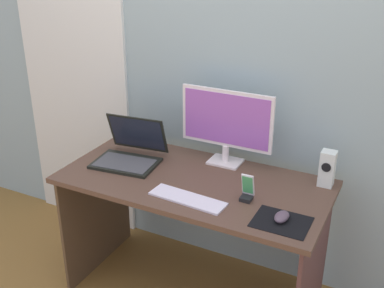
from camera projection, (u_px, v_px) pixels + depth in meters
name	position (u px, v px, depth m)	size (l,w,h in m)	color
wall_back	(229.00, 68.00, 2.64)	(6.00, 0.04, 2.50)	#97ADB4
door_left	(76.00, 85.00, 3.16)	(0.82, 0.02, 2.02)	white
desk	(194.00, 206.00, 2.55)	(1.40, 0.68, 0.76)	brown
monitor	(226.00, 123.00, 2.57)	(0.53, 0.14, 0.42)	white
speaker_right	(327.00, 169.00, 2.39)	(0.07, 0.07, 0.19)	white
laptop	(130.00, 153.00, 2.67)	(0.38, 0.36, 0.24)	black
keyboard_external	(188.00, 199.00, 2.30)	(0.39, 0.11, 0.01)	white
mousepad	(281.00, 222.00, 2.12)	(0.25, 0.20, 0.00)	black
mouse	(282.00, 217.00, 2.12)	(0.06, 0.10, 0.04)	#584555
phone_in_dock	(247.00, 191.00, 2.28)	(0.06, 0.06, 0.14)	black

